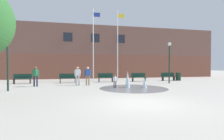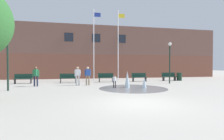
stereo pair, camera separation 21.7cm
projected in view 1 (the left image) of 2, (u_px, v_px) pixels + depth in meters
The scene contains 17 objects.
ground_plane at pixel (141, 103), 7.71m from camera, with size 100.00×100.00×0.00m, color #B2ADA3.
library_building at pixel (93, 53), 25.96m from camera, with size 36.00×6.05×7.11m.
splash_fountain at pixel (133, 83), 13.21m from camera, with size 5.04×5.04×1.26m.
park_bench_left_of_flagpoles at pixel (22, 79), 16.26m from camera, with size 1.60×0.44×0.91m.
park_bench_center at pixel (68, 78), 17.01m from camera, with size 1.60×0.44×0.91m.
park_bench_under_right_flagpole at pixel (106, 77), 18.06m from camera, with size 1.60×0.44×0.91m.
park_bench_near_trashcan at pixel (139, 77), 18.66m from camera, with size 1.60×0.44×0.91m.
park_bench_far_right at pixel (168, 76), 19.71m from camera, with size 1.60×0.44×0.91m.
adult_in_red at pixel (88, 74), 14.89m from camera, with size 0.50×0.22×1.59m.
child_in_fountain at pixel (115, 80), 13.07m from camera, with size 0.31×0.24×0.99m.
teen_by_trashcan at pixel (36, 75), 14.02m from camera, with size 0.50×0.37×1.59m.
adult_watching at pixel (78, 74), 14.81m from camera, with size 0.50×0.21×1.59m.
flagpole_left at pixel (94, 43), 18.93m from camera, with size 0.80×0.10×7.85m.
flagpole_right at pixel (118, 43), 19.53m from camera, with size 0.80×0.10×7.90m.
lamp_post_left_lane at pixel (8, 52), 11.44m from camera, with size 0.32×0.32×3.89m.
lamp_post_right_lane at pixel (169, 57), 16.51m from camera, with size 0.32×0.32×3.89m.
trash_can at pixel (178, 77), 19.88m from camera, with size 0.56×0.56×0.90m, color #193323.
Camera 1 is at (-2.95, -7.20, 1.64)m, focal length 28.00 mm.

